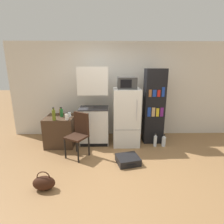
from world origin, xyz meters
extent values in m
plane|color=olive|center=(0.00, 0.00, 0.00)|extent=(24.00, 24.00, 0.00)
cube|color=silver|center=(0.20, 2.00, 1.30)|extent=(6.40, 0.10, 2.60)
cube|color=#422D1E|center=(-1.47, 1.25, 0.37)|extent=(0.69, 0.70, 0.74)
cube|color=silver|center=(-0.62, 1.34, 0.46)|extent=(0.72, 0.52, 0.92)
cube|color=#333338|center=(-0.62, 1.34, 0.93)|extent=(0.74, 0.54, 0.03)
cube|color=silver|center=(-0.62, 1.34, 1.62)|extent=(0.72, 0.45, 0.66)
cube|color=black|center=(-0.62, 1.07, 0.04)|extent=(0.69, 0.01, 0.08)
cube|color=silver|center=(0.19, 1.28, 0.72)|extent=(0.65, 0.65, 1.43)
cube|color=gray|center=(0.19, 0.95, 0.49)|extent=(0.62, 0.01, 0.01)
cylinder|color=silver|center=(0.40, 0.94, 0.97)|extent=(0.02, 0.02, 0.50)
cube|color=#333333|center=(0.19, 1.28, 1.57)|extent=(0.44, 0.43, 0.28)
cube|color=black|center=(0.15, 1.06, 1.57)|extent=(0.26, 0.01, 0.19)
cube|color=black|center=(0.91, 1.41, 0.95)|extent=(0.50, 0.39, 1.91)
cube|color=#193899|center=(0.75, 1.21, 0.86)|extent=(0.08, 0.01, 0.23)
cube|color=tan|center=(0.86, 1.21, 0.86)|extent=(0.08, 0.01, 0.23)
cube|color=gold|center=(0.96, 1.21, 0.85)|extent=(0.07, 0.01, 0.21)
cube|color=#661E75|center=(1.07, 1.21, 0.86)|extent=(0.08, 0.01, 0.23)
cube|color=brown|center=(0.75, 1.21, 1.33)|extent=(0.07, 0.01, 0.18)
cube|color=#193899|center=(0.86, 1.21, 1.32)|extent=(0.09, 0.01, 0.17)
cube|color=red|center=(0.96, 1.21, 1.32)|extent=(0.07, 0.01, 0.17)
cube|color=#193899|center=(1.07, 1.21, 1.36)|extent=(0.07, 0.01, 0.23)
cylinder|color=silver|center=(-1.22, 1.20, 0.80)|extent=(0.08, 0.08, 0.11)
cylinder|color=silver|center=(-1.22, 1.20, 0.86)|extent=(0.03, 0.03, 0.02)
cylinder|color=black|center=(-1.22, 1.20, 0.88)|extent=(0.04, 0.04, 0.01)
cylinder|color=#566619|center=(-1.52, 0.95, 0.86)|extent=(0.08, 0.08, 0.24)
cylinder|color=#566619|center=(-1.52, 0.95, 1.00)|extent=(0.04, 0.04, 0.04)
cylinder|color=black|center=(-1.52, 0.95, 1.04)|extent=(0.04, 0.04, 0.02)
cylinder|color=#1E6028|center=(-1.42, 1.24, 0.83)|extent=(0.08, 0.08, 0.19)
cylinder|color=#1E6028|center=(-1.42, 1.24, 0.95)|extent=(0.04, 0.04, 0.03)
cylinder|color=black|center=(-1.42, 1.24, 0.97)|extent=(0.04, 0.04, 0.02)
cylinder|color=white|center=(-1.24, 0.99, 0.81)|extent=(0.08, 0.08, 0.14)
cylinder|color=white|center=(-1.24, 0.99, 0.89)|extent=(0.04, 0.04, 0.02)
cylinder|color=black|center=(-1.24, 0.99, 0.91)|extent=(0.04, 0.04, 0.01)
cylinder|color=brown|center=(-1.49, 1.43, 0.82)|extent=(0.07, 0.07, 0.15)
cylinder|color=brown|center=(-1.49, 1.43, 0.91)|extent=(0.03, 0.03, 0.03)
cylinder|color=black|center=(-1.49, 1.43, 0.93)|extent=(0.03, 0.03, 0.02)
cylinder|color=black|center=(-1.20, 0.52, 0.23)|extent=(0.04, 0.04, 0.45)
cylinder|color=black|center=(-0.89, 0.33, 0.23)|extent=(0.04, 0.04, 0.45)
cylinder|color=black|center=(-1.01, 0.83, 0.23)|extent=(0.04, 0.04, 0.45)
cylinder|color=black|center=(-0.70, 0.64, 0.23)|extent=(0.04, 0.04, 0.45)
cube|color=#331E14|center=(-0.95, 0.58, 0.47)|extent=(0.55, 0.55, 0.04)
cube|color=#331E14|center=(-0.85, 0.73, 0.74)|extent=(0.35, 0.24, 0.49)
cube|color=black|center=(0.15, 0.30, 0.07)|extent=(0.53, 0.51, 0.14)
cylinder|color=black|center=(0.20, 0.08, 0.07)|extent=(0.20, 0.07, 0.02)
ellipsoid|color=#33190F|center=(-1.30, -0.49, 0.12)|extent=(0.36, 0.20, 0.24)
torus|color=#33190F|center=(-1.30, -0.49, 0.23)|extent=(0.21, 0.02, 0.21)
cylinder|color=silver|center=(1.13, 1.07, 0.12)|extent=(0.10, 0.10, 0.24)
cylinder|color=silver|center=(1.13, 1.07, 0.27)|extent=(0.04, 0.04, 0.04)
cylinder|color=black|center=(1.13, 1.07, 0.30)|extent=(0.05, 0.05, 0.03)
cylinder|color=silver|center=(0.91, 1.07, 0.13)|extent=(0.08, 0.08, 0.27)
cylinder|color=silver|center=(0.91, 1.07, 0.29)|extent=(0.04, 0.04, 0.05)
cylinder|color=black|center=(0.91, 1.07, 0.33)|extent=(0.04, 0.04, 0.03)
camera|label=1|loc=(-0.25, -2.95, 1.95)|focal=28.00mm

